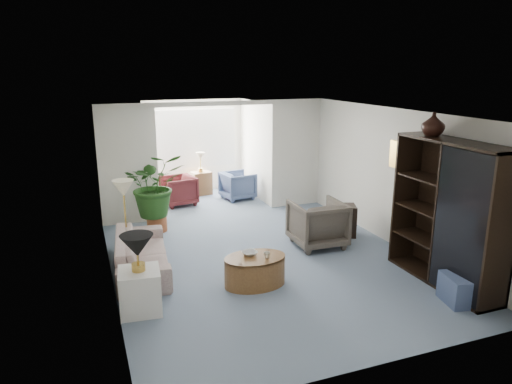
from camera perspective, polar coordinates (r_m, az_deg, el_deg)
name	(u,v)px	position (r m, az deg, el deg)	size (l,w,h in m)	color
floor	(269,264)	(7.98, 1.54, -8.70)	(6.00, 6.00, 0.00)	gray
sunroom_floor	(206,201)	(11.66, -6.08, -1.08)	(2.60, 2.60, 0.00)	gray
back_pier_left	(128,165)	(10.00, -15.25, 3.16)	(1.20, 0.12, 2.50)	white
back_pier_right	(296,154)	(11.00, 4.87, 4.67)	(1.20, 0.12, 2.50)	white
back_header	(216,103)	(10.18, -4.86, 10.66)	(2.60, 0.12, 0.10)	white
window_pane	(194,139)	(12.40, -7.54, 6.46)	(2.20, 0.02, 1.50)	white
window_blinds	(194,139)	(12.37, -7.51, 6.44)	(2.20, 0.02, 1.50)	white
framed_picture	(402,156)	(8.61, 17.27, 4.23)	(0.04, 0.50, 0.40)	beige
sofa	(142,253)	(7.86, -13.68, -7.19)	(2.03, 0.79, 0.59)	beige
end_table	(140,291)	(6.61, -13.89, -11.58)	(0.54, 0.54, 0.59)	white
table_lamp	(137,246)	(6.36, -14.25, -6.34)	(0.44, 0.44, 0.30)	black
floor_lamp	(123,188)	(8.10, -15.81, 0.42)	(0.36, 0.36, 0.28)	#FAF1C7
coffee_table	(255,271)	(7.18, -0.13, -9.52)	(0.95, 0.95, 0.45)	brown
coffee_bowl	(250,253)	(7.15, -0.79, -7.42)	(0.23, 0.23, 0.06)	beige
coffee_cup	(267,255)	(7.04, 1.31, -7.66)	(0.10, 0.10, 0.09)	beige
wingback_chair	(317,223)	(8.70, 7.46, -3.79)	(0.91, 0.93, 0.85)	#645B4F
side_table_dark	(342,220)	(9.32, 10.38, -3.41)	(0.51, 0.41, 0.61)	black
entertainment_cabinet	(448,214)	(7.52, 22.31, -2.48)	(0.53, 1.97, 2.19)	black
cabinet_urn	(433,124)	(7.63, 20.72, 7.73)	(0.34, 0.34, 0.36)	black
ottoman	(463,289)	(7.29, 23.79, -10.74)	(0.50, 0.50, 0.40)	#49597E
plant_pot	(157,223)	(9.66, -11.92, -3.73)	(0.40, 0.40, 0.32)	#A4552F
house_plant	(155,185)	(9.44, -12.18, 0.86)	(1.15, 1.00, 1.28)	#24511C
sunroom_chair_blue	(238,185)	(11.72, -2.22, 0.80)	(0.73, 0.75, 0.68)	#49597E
sunroom_chair_maroon	(178,191)	(11.35, -9.42, 0.18)	(0.75, 0.77, 0.70)	maroon
sunroom_table	(201,183)	(12.23, -6.68, 1.08)	(0.48, 0.38, 0.59)	brown
shelf_clutter	(464,222)	(7.24, 23.92, -3.33)	(0.30, 0.61, 1.06)	#3E3B39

